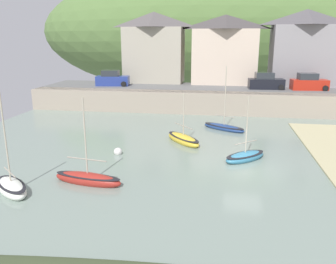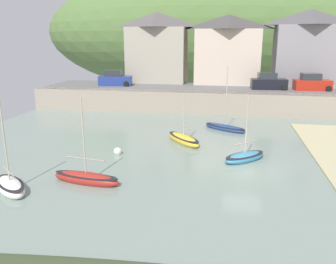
# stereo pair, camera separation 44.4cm
# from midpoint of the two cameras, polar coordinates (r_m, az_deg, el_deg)

# --- Properties ---
(ground) EXTENTS (48.00, 41.00, 0.61)m
(ground) POSITION_cam_midpoint_polar(r_m,az_deg,el_deg) (15.18, 19.19, -18.39)
(ground) COLOR gray
(quay_seawall) EXTENTS (48.00, 9.40, 2.40)m
(quay_seawall) POSITION_cam_midpoint_polar(r_m,az_deg,el_deg) (40.15, 10.89, 4.95)
(quay_seawall) COLOR gray
(quay_seawall) RESTS_ON ground
(hillside_backdrop) EXTENTS (80.00, 44.00, 26.97)m
(hillside_backdrop) POSITION_cam_midpoint_polar(r_m,az_deg,el_deg) (77.22, 9.72, 15.88)
(hillside_backdrop) COLOR #52723A
(hillside_backdrop) RESTS_ON ground
(waterfront_building_left) EXTENTS (8.11, 4.92, 9.20)m
(waterfront_building_left) POSITION_cam_midpoint_polar(r_m,az_deg,el_deg) (48.18, -2.57, 13.74)
(waterfront_building_left) COLOR #A49D8A
(waterfront_building_left) RESTS_ON ground
(waterfront_building_centre) EXTENTS (8.56, 5.23, 8.77)m
(waterfront_building_centre) POSITION_cam_midpoint_polar(r_m,az_deg,el_deg) (47.23, 9.02, 13.27)
(waterfront_building_centre) COLOR beige
(waterfront_building_centre) RESTS_ON ground
(waterfront_building_right) EXTENTS (8.30, 5.28, 9.31)m
(waterfront_building_right) POSITION_cam_midpoint_polar(r_m,az_deg,el_deg) (48.23, 21.18, 12.82)
(waterfront_building_right) COLOR gray
(waterfront_building_right) RESTS_ON ground
(sailboat_nearest_shore) EXTENTS (3.40, 3.24, 4.72)m
(sailboat_nearest_shore) POSITION_cam_midpoint_polar(r_m,az_deg,el_deg) (25.08, 12.03, -3.95)
(sailboat_nearest_shore) COLOR teal
(sailboat_nearest_shore) RESTS_ON ground
(rowboat_small_beached) EXTENTS (3.61, 3.94, 4.31)m
(rowboat_small_beached) POSITION_cam_midpoint_polar(r_m,az_deg,el_deg) (28.57, 2.08, -1.18)
(rowboat_small_beached) COLOR gold
(rowboat_small_beached) RESTS_ON ground
(sailboat_far_left) EXTENTS (4.30, 3.32, 6.03)m
(sailboat_far_left) POSITION_cam_midpoint_polar(r_m,az_deg,el_deg) (32.95, 8.77, 0.80)
(sailboat_far_left) COLOR navy
(sailboat_far_left) RESTS_ON ground
(fishing_boat_green) EXTENTS (3.31, 3.09, 5.83)m
(fishing_boat_green) POSITION_cam_midpoint_polar(r_m,az_deg,el_deg) (21.57, -24.83, -8.20)
(fishing_boat_green) COLOR white
(fishing_boat_green) RESTS_ON ground
(sailboat_blue_trim) EXTENTS (4.41, 1.69, 5.33)m
(sailboat_blue_trim) POSITION_cam_midpoint_polar(r_m,az_deg,el_deg) (21.32, -13.60, -7.45)
(sailboat_blue_trim) COLOR maroon
(sailboat_blue_trim) RESTS_ON ground
(parked_car_near_slipway) EXTENTS (4.27, 2.17, 1.95)m
(parked_car_near_slipway) POSITION_cam_midpoint_polar(r_m,az_deg,el_deg) (45.28, -9.42, 8.54)
(parked_car_near_slipway) COLOR navy
(parked_car_near_slipway) RESTS_ON ground
(parked_car_by_wall) EXTENTS (4.22, 2.01, 1.95)m
(parked_car_by_wall) POSITION_cam_midpoint_polar(r_m,az_deg,el_deg) (43.29, 15.45, 7.89)
(parked_car_by_wall) COLOR black
(parked_car_by_wall) RESTS_ON ground
(parked_car_end_of_row) EXTENTS (4.24, 2.08, 1.95)m
(parked_car_end_of_row) POSITION_cam_midpoint_polar(r_m,az_deg,el_deg) (44.11, 21.82, 7.48)
(parked_car_end_of_row) COLOR #AE2314
(parked_car_end_of_row) RESTS_ON ground
(mooring_buoy) EXTENTS (0.61, 0.61, 0.61)m
(mooring_buoy) POSITION_cam_midpoint_polar(r_m,az_deg,el_deg) (26.03, -8.70, -3.22)
(mooring_buoy) COLOR silver
(mooring_buoy) RESTS_ON ground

